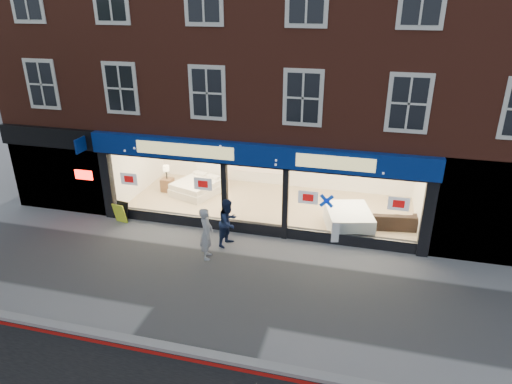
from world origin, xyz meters
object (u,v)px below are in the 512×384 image
at_px(sofa, 393,220).
at_px(a_board, 121,212).
at_px(pedestrian_grey, 206,233).
at_px(mattress_stack, 348,220).
at_px(pedestrian_blue, 228,222).
at_px(display_bed, 199,185).

height_order(sofa, a_board, a_board).
bearing_deg(sofa, pedestrian_grey, 21.93).
relative_size(mattress_stack, pedestrian_grey, 1.27).
bearing_deg(sofa, a_board, 2.14).
xyz_separation_m(pedestrian_grey, pedestrian_blue, (0.40, 0.95, -0.03)).
height_order(sofa, pedestrian_blue, pedestrian_blue).
distance_m(display_bed, pedestrian_grey, 5.01).
bearing_deg(display_bed, mattress_stack, 3.17).
distance_m(sofa, pedestrian_blue, 5.80).
height_order(a_board, pedestrian_grey, pedestrian_grey).
relative_size(pedestrian_grey, pedestrian_blue, 1.04).
relative_size(mattress_stack, pedestrian_blue, 1.32).
distance_m(display_bed, pedestrian_blue, 4.37).
distance_m(display_bed, mattress_stack, 6.42).
bearing_deg(a_board, sofa, 20.60).
relative_size(mattress_stack, a_board, 2.81).
bearing_deg(pedestrian_grey, sofa, -71.45).
xyz_separation_m(a_board, pedestrian_blue, (4.26, -0.57, 0.43)).
distance_m(mattress_stack, pedestrian_blue, 4.20).
height_order(display_bed, mattress_stack, display_bed).
distance_m(display_bed, sofa, 7.77).
bearing_deg(pedestrian_blue, display_bed, 52.14).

